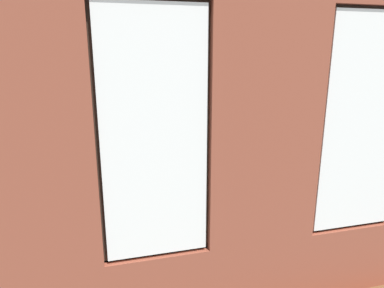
{
  "coord_description": "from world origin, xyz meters",
  "views": [
    {
      "loc": [
        1.32,
        5.07,
        2.38
      ],
      "look_at": [
        0.09,
        0.4,
        1.09
      ],
      "focal_mm": 32.0,
      "sensor_mm": 36.0,
      "label": 1
    }
  ],
  "objects_px": {
    "couch_left": "(335,178)",
    "remote_black": "(180,175)",
    "papasan_chair": "(171,152)",
    "potted_plant_beside_window_right": "(48,253)",
    "remote_gray": "(171,174)",
    "potted_plant_near_tv": "(26,217)",
    "remote_silver": "(158,173)",
    "potted_plant_mid_room_small": "(233,160)",
    "cup_ceramic": "(143,176)",
    "candle_jar": "(194,167)",
    "coffee_table": "(171,177)",
    "couch_by_window": "(174,249)",
    "potted_plant_by_left_couch": "(273,149)"
  },
  "relations": [
    {
      "from": "potted_plant_by_left_couch",
      "to": "couch_left",
      "type": "bearing_deg",
      "value": 105.28
    },
    {
      "from": "papasan_chair",
      "to": "coffee_table",
      "type": "bearing_deg",
      "value": 79.01
    },
    {
      "from": "remote_black",
      "to": "potted_plant_mid_room_small",
      "type": "xyz_separation_m",
      "value": [
        -1.2,
        -0.68,
        -0.04
      ]
    },
    {
      "from": "couch_by_window",
      "to": "potted_plant_near_tv",
      "type": "relative_size",
      "value": 1.63
    },
    {
      "from": "remote_silver",
      "to": "potted_plant_beside_window_right",
      "type": "bearing_deg",
      "value": 86.25
    },
    {
      "from": "cup_ceramic",
      "to": "candle_jar",
      "type": "bearing_deg",
      "value": -164.84
    },
    {
      "from": "coffee_table",
      "to": "remote_gray",
      "type": "distance_m",
      "value": 0.06
    },
    {
      "from": "candle_jar",
      "to": "remote_silver",
      "type": "xyz_separation_m",
      "value": [
        0.63,
        0.04,
        -0.04
      ]
    },
    {
      "from": "cup_ceramic",
      "to": "remote_black",
      "type": "distance_m",
      "value": 0.59
    },
    {
      "from": "candle_jar",
      "to": "potted_plant_by_left_couch",
      "type": "relative_size",
      "value": 0.14
    },
    {
      "from": "papasan_chair",
      "to": "potted_plant_near_tv",
      "type": "xyz_separation_m",
      "value": [
        2.15,
        2.85,
        0.23
      ]
    },
    {
      "from": "papasan_chair",
      "to": "potted_plant_mid_room_small",
      "type": "bearing_deg",
      "value": 144.46
    },
    {
      "from": "couch_left",
      "to": "remote_black",
      "type": "relative_size",
      "value": 12.16
    },
    {
      "from": "remote_black",
      "to": "papasan_chair",
      "type": "distance_m",
      "value": 1.45
    },
    {
      "from": "remote_black",
      "to": "potted_plant_mid_room_small",
      "type": "relative_size",
      "value": 0.28
    },
    {
      "from": "coffee_table",
      "to": "potted_plant_by_left_couch",
      "type": "xyz_separation_m",
      "value": [
        -2.31,
        -0.89,
        0.08
      ]
    },
    {
      "from": "potted_plant_near_tv",
      "to": "potted_plant_mid_room_small",
      "type": "xyz_separation_m",
      "value": [
        -3.22,
        -2.09,
        -0.26
      ]
    },
    {
      "from": "potted_plant_mid_room_small",
      "to": "remote_gray",
      "type": "bearing_deg",
      "value": 23.38
    },
    {
      "from": "potted_plant_by_left_couch",
      "to": "candle_jar",
      "type": "bearing_deg",
      "value": 21.87
    },
    {
      "from": "potted_plant_near_tv",
      "to": "remote_gray",
      "type": "bearing_deg",
      "value": -141.29
    },
    {
      "from": "remote_black",
      "to": "potted_plant_beside_window_right",
      "type": "xyz_separation_m",
      "value": [
        1.73,
        1.97,
        0.08
      ]
    },
    {
      "from": "potted_plant_mid_room_small",
      "to": "potted_plant_by_left_couch",
      "type": "height_order",
      "value": "potted_plant_by_left_couch"
    },
    {
      "from": "remote_gray",
      "to": "papasan_chair",
      "type": "distance_m",
      "value": 1.36
    },
    {
      "from": "couch_by_window",
      "to": "potted_plant_beside_window_right",
      "type": "bearing_deg",
      "value": 4.67
    },
    {
      "from": "candle_jar",
      "to": "papasan_chair",
      "type": "height_order",
      "value": "papasan_chair"
    },
    {
      "from": "potted_plant_near_tv",
      "to": "papasan_chair",
      "type": "bearing_deg",
      "value": -127.06
    },
    {
      "from": "remote_gray",
      "to": "potted_plant_beside_window_right",
      "type": "xyz_separation_m",
      "value": [
        1.61,
        2.08,
        0.08
      ]
    },
    {
      "from": "candle_jar",
      "to": "remote_gray",
      "type": "xyz_separation_m",
      "value": [
        0.43,
        0.13,
        -0.04
      ]
    },
    {
      "from": "cup_ceramic",
      "to": "remote_gray",
      "type": "height_order",
      "value": "cup_ceramic"
    },
    {
      "from": "cup_ceramic",
      "to": "couch_by_window",
      "type": "bearing_deg",
      "value": 93.01
    },
    {
      "from": "potted_plant_mid_room_small",
      "to": "cup_ceramic",
      "type": "bearing_deg",
      "value": 20.9
    },
    {
      "from": "remote_silver",
      "to": "remote_black",
      "type": "relative_size",
      "value": 1.0
    },
    {
      "from": "couch_left",
      "to": "potted_plant_by_left_couch",
      "type": "relative_size",
      "value": 2.9
    },
    {
      "from": "potted_plant_near_tv",
      "to": "potted_plant_by_left_couch",
      "type": "bearing_deg",
      "value": -150.24
    },
    {
      "from": "cup_ceramic",
      "to": "remote_silver",
      "type": "xyz_separation_m",
      "value": [
        -0.27,
        -0.21,
        -0.04
      ]
    },
    {
      "from": "coffee_table",
      "to": "cup_ceramic",
      "type": "relative_size",
      "value": 15.34
    },
    {
      "from": "papasan_chair",
      "to": "remote_gray",
      "type": "bearing_deg",
      "value": 79.01
    },
    {
      "from": "papasan_chair",
      "to": "potted_plant_beside_window_right",
      "type": "relative_size",
      "value": 0.8
    },
    {
      "from": "remote_silver",
      "to": "potted_plant_near_tv",
      "type": "height_order",
      "value": "potted_plant_near_tv"
    },
    {
      "from": "remote_gray",
      "to": "potted_plant_by_left_couch",
      "type": "distance_m",
      "value": 2.47
    },
    {
      "from": "couch_left",
      "to": "potted_plant_near_tv",
      "type": "relative_size",
      "value": 1.67
    },
    {
      "from": "candle_jar",
      "to": "potted_plant_near_tv",
      "type": "bearing_deg",
      "value": 35.36
    },
    {
      "from": "papasan_chair",
      "to": "potted_plant_near_tv",
      "type": "bearing_deg",
      "value": 52.94
    },
    {
      "from": "coffee_table",
      "to": "potted_plant_near_tv",
      "type": "height_order",
      "value": "potted_plant_near_tv"
    },
    {
      "from": "couch_left",
      "to": "cup_ceramic",
      "type": "bearing_deg",
      "value": -100.75
    },
    {
      "from": "candle_jar",
      "to": "potted_plant_mid_room_small",
      "type": "distance_m",
      "value": 1.0
    },
    {
      "from": "remote_gray",
      "to": "potted_plant_near_tv",
      "type": "height_order",
      "value": "potted_plant_near_tv"
    },
    {
      "from": "remote_silver",
      "to": "remote_gray",
      "type": "bearing_deg",
      "value": -176.36
    },
    {
      "from": "couch_by_window",
      "to": "couch_left",
      "type": "height_order",
      "value": "same"
    },
    {
      "from": "coffee_table",
      "to": "cup_ceramic",
      "type": "height_order",
      "value": "cup_ceramic"
    }
  ]
}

